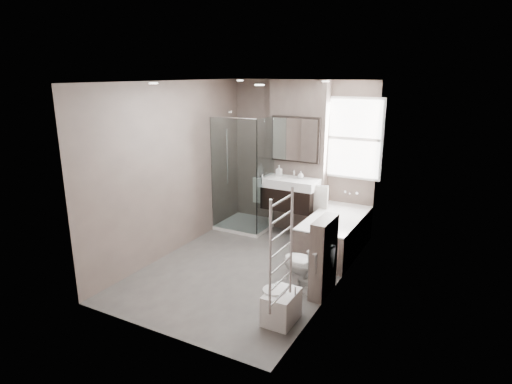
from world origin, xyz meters
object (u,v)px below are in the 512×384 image
Objects in this scene: vanity at (290,193)px; bathtub at (335,232)px; toilet at (305,265)px; bidet at (281,306)px.

bathtub is (0.92, -0.33, -0.43)m from vanity.
vanity reaches higher than toilet.
vanity reaches higher than bidet.
bidet is (1.01, -2.49, -0.55)m from vanity.
bathtub is 2.37× the size of toilet.
vanity is 1.98m from toilet.
vanity reaches higher than bathtub.
bathtub is 2.17m from bidet.
vanity is 1.07m from bathtub.
bathtub is at bearing -158.77° from toilet.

